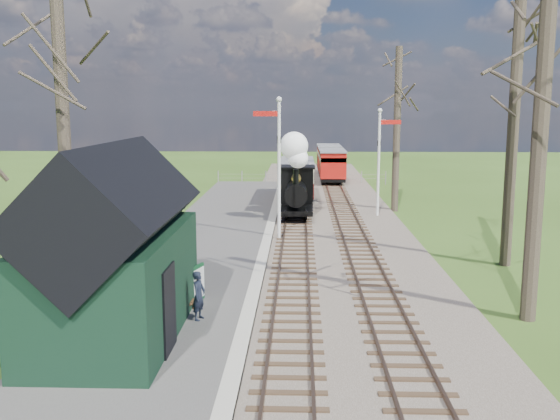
{
  "coord_description": "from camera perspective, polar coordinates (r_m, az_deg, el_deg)",
  "views": [
    {
      "loc": [
        0.22,
        -10.66,
        5.82
      ],
      "look_at": [
        -0.61,
        14.58,
        1.6
      ],
      "focal_mm": 40.0,
      "sensor_mm": 36.0,
      "label": 1
    }
  ],
  "objects": [
    {
      "name": "distant_hills",
      "position": [
        78.21,
        2.7,
        -6.89
      ],
      "size": [
        114.4,
        48.0,
        22.02
      ],
      "color": "#385B23",
      "rests_on": "ground"
    },
    {
      "name": "ballast_bed",
      "position": [
        33.18,
        3.73,
        -0.55
      ],
      "size": [
        8.0,
        60.0,
        0.1
      ],
      "primitive_type": "cube",
      "color": "brown",
      "rests_on": "ground"
    },
    {
      "name": "track_near",
      "position": [
        33.16,
        1.48,
        -0.45
      ],
      "size": [
        1.6,
        60.0,
        0.15
      ],
      "color": "brown",
      "rests_on": "ground"
    },
    {
      "name": "track_far",
      "position": [
        33.24,
        5.97,
        -0.47
      ],
      "size": [
        1.6,
        60.0,
        0.15
      ],
      "color": "brown",
      "rests_on": "ground"
    },
    {
      "name": "platform",
      "position": [
        25.59,
        -6.53,
        -3.49
      ],
      "size": [
        5.0,
        44.0,
        0.2
      ],
      "primitive_type": "cube",
      "color": "#474442",
      "rests_on": "ground"
    },
    {
      "name": "coping_strip",
      "position": [
        25.35,
        -1.37,
        -3.54
      ],
      "size": [
        0.4,
        44.0,
        0.21
      ],
      "primitive_type": "cube",
      "color": "#B2AD9E",
      "rests_on": "ground"
    },
    {
      "name": "station_shed",
      "position": [
        15.75,
        -14.87,
        -3.87
      ],
      "size": [
        3.25,
        6.3,
        4.78
      ],
      "color": "black",
      "rests_on": "platform"
    },
    {
      "name": "semaphore_near",
      "position": [
        26.77,
        -0.23,
        4.78
      ],
      "size": [
        1.22,
        0.24,
        6.22
      ],
      "color": "silver",
      "rests_on": "ground"
    },
    {
      "name": "semaphore_far",
      "position": [
        33.02,
        9.15,
        5.08
      ],
      "size": [
        1.22,
        0.24,
        5.72
      ],
      "color": "silver",
      "rests_on": "ground"
    },
    {
      "name": "bare_trees",
      "position": [
        20.8,
        5.0,
        7.77
      ],
      "size": [
        15.51,
        22.39,
        12.0
      ],
      "color": "#382D23",
      "rests_on": "ground"
    },
    {
      "name": "fence_line",
      "position": [
        46.96,
        1.98,
        3.03
      ],
      "size": [
        12.6,
        0.08,
        1.0
      ],
      "color": "slate",
      "rests_on": "ground"
    },
    {
      "name": "locomotive",
      "position": [
        31.89,
        1.46,
        2.67
      ],
      "size": [
        1.76,
        4.11,
        4.4
      ],
      "color": "black",
      "rests_on": "ground"
    },
    {
      "name": "coach",
      "position": [
        37.98,
        1.55,
        2.94
      ],
      "size": [
        2.05,
        7.04,
        2.16
      ],
      "color": "black",
      "rests_on": "ground"
    },
    {
      "name": "red_carriage_a",
      "position": [
        47.37,
        4.78,
        4.14
      ],
      "size": [
        1.96,
        4.85,
        2.06
      ],
      "color": "black",
      "rests_on": "ground"
    },
    {
      "name": "red_carriage_b",
      "position": [
        52.84,
        4.48,
        4.69
      ],
      "size": [
        1.96,
        4.85,
        2.06
      ],
      "color": "black",
      "rests_on": "ground"
    },
    {
      "name": "sign_board",
      "position": [
        18.34,
        -7.53,
        -6.67
      ],
      "size": [
        0.3,
        0.73,
        1.08
      ],
      "color": "#0D411F",
      "rests_on": "platform"
    },
    {
      "name": "bench",
      "position": [
        17.28,
        -9.58,
        -8.23
      ],
      "size": [
        0.79,
        1.55,
        0.85
      ],
      "color": "#412A17",
      "rests_on": "platform"
    },
    {
      "name": "person",
      "position": [
        16.8,
        -7.44,
        -7.76
      ],
      "size": [
        0.43,
        0.55,
        1.32
      ],
      "primitive_type": "imported",
      "rotation": [
        0.0,
        0.0,
        1.3
      ],
      "color": "#1A1F2F",
      "rests_on": "platform"
    }
  ]
}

